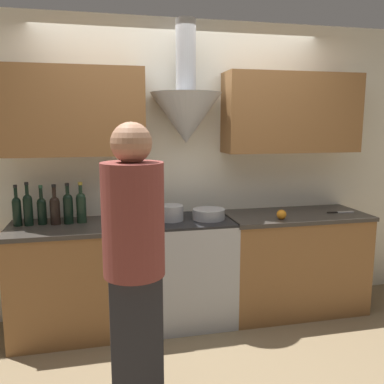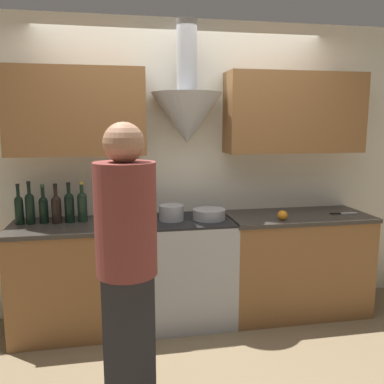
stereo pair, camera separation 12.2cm
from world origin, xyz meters
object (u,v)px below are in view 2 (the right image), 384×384
at_px(wine_bottle_1, 30,207).
at_px(stove_range, 190,269).
at_px(person_foreground_left, 127,262).
at_px(mixing_bowl, 209,214).
at_px(wine_bottle_2, 44,208).
at_px(wine_bottle_5, 82,205).
at_px(wine_bottle_0, 19,208).
at_px(orange_fruit, 283,215).
at_px(stock_pot, 171,213).
at_px(wine_bottle_4, 69,206).
at_px(wine_bottle_3, 56,208).

bearing_deg(wine_bottle_1, stove_range, -3.08).
relative_size(stove_range, person_foreground_left, 0.53).
xyz_separation_m(stove_range, mixing_bowl, (0.16, -0.04, 0.49)).
bearing_deg(wine_bottle_2, wine_bottle_5, -1.27).
relative_size(wine_bottle_0, orange_fruit, 3.97).
bearing_deg(wine_bottle_1, orange_fruit, -6.93).
distance_m(stove_range, orange_fruit, 0.92).
relative_size(mixing_bowl, orange_fruit, 3.31).
bearing_deg(wine_bottle_2, stove_range, -4.09).
height_order(wine_bottle_1, mixing_bowl, wine_bottle_1).
height_order(stove_range, wine_bottle_0, wine_bottle_0).
bearing_deg(stock_pot, orange_fruit, -10.34).
bearing_deg(wine_bottle_4, wine_bottle_3, -177.59).
relative_size(stock_pot, orange_fruit, 2.49).
xyz_separation_m(wine_bottle_5, mixing_bowl, (1.05, -0.11, -0.10)).
bearing_deg(person_foreground_left, orange_fruit, 36.10).
height_order(stove_range, wine_bottle_4, wine_bottle_4).
distance_m(orange_fruit, person_foreground_left, 1.63).
xyz_separation_m(wine_bottle_5, person_foreground_left, (0.33, -1.22, -0.09)).
bearing_deg(person_foreground_left, stock_pot, 70.51).
distance_m(stove_range, wine_bottle_1, 1.43).
relative_size(stove_range, wine_bottle_0, 2.75).
bearing_deg(wine_bottle_3, wine_bottle_5, 5.70).
distance_m(wine_bottle_0, stock_pot, 1.22).
relative_size(wine_bottle_1, wine_bottle_2, 1.09).
height_order(wine_bottle_0, mixing_bowl, wine_bottle_0).
bearing_deg(person_foreground_left, wine_bottle_4, 109.60).
relative_size(wine_bottle_4, wine_bottle_5, 0.99).
bearing_deg(stove_range, orange_fruit, -13.32).
distance_m(wine_bottle_0, wine_bottle_5, 0.49).
xyz_separation_m(wine_bottle_0, wine_bottle_2, (0.19, 0.01, -0.01)).
height_order(stove_range, wine_bottle_2, wine_bottle_2).
distance_m(wine_bottle_2, wine_bottle_5, 0.31).
bearing_deg(wine_bottle_3, wine_bottle_2, 165.37).
bearing_deg(wine_bottle_0, wine_bottle_2, 3.31).
distance_m(wine_bottle_0, orange_fruit, 2.16).
height_order(stove_range, wine_bottle_3, wine_bottle_3).
height_order(stove_range, wine_bottle_1, wine_bottle_1).
distance_m(wine_bottle_2, wine_bottle_3, 0.11).
bearing_deg(wine_bottle_5, wine_bottle_3, -174.30).
bearing_deg(stock_pot, wine_bottle_5, 172.89).
distance_m(wine_bottle_1, wine_bottle_2, 0.10).
xyz_separation_m(wine_bottle_1, wine_bottle_4, (0.31, -0.01, -0.00)).
bearing_deg(wine_bottle_4, wine_bottle_1, 178.68).
height_order(wine_bottle_3, stock_pot, wine_bottle_3).
distance_m(wine_bottle_5, person_foreground_left, 1.27).
bearing_deg(wine_bottle_0, person_foreground_left, -56.05).
distance_m(stove_range, stock_pot, 0.54).
distance_m(wine_bottle_4, stock_pot, 0.84).
distance_m(wine_bottle_3, mixing_bowl, 1.26).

